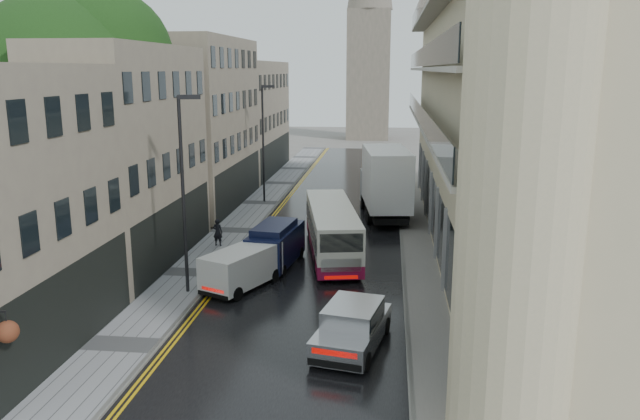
% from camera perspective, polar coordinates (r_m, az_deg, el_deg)
% --- Properties ---
extents(road, '(9.00, 85.00, 0.02)m').
position_cam_1_polar(road, '(38.27, 0.63, -2.25)').
color(road, black).
rests_on(road, ground).
extents(left_sidewalk, '(2.70, 85.00, 0.12)m').
position_cam_1_polar(left_sidewalk, '(39.26, -7.90, -1.91)').
color(left_sidewalk, gray).
rests_on(left_sidewalk, ground).
extents(right_sidewalk, '(1.80, 85.00, 0.12)m').
position_cam_1_polar(right_sidewalk, '(38.12, 8.74, -2.38)').
color(right_sidewalk, slate).
rests_on(right_sidewalk, ground).
extents(old_shop_row, '(4.50, 56.00, 12.00)m').
position_cam_1_polar(old_shop_row, '(41.60, -12.15, 7.07)').
color(old_shop_row, gray).
rests_on(old_shop_row, ground).
extents(modern_block, '(8.00, 40.00, 14.00)m').
position_cam_1_polar(modern_block, '(36.02, 17.09, 7.55)').
color(modern_block, '#B7AC88').
rests_on(modern_block, ground).
extents(tree_near, '(10.56, 10.56, 13.89)m').
position_cam_1_polar(tree_near, '(33.59, -22.62, 6.70)').
color(tree_near, black).
rests_on(tree_near, ground).
extents(tree_far, '(9.24, 9.24, 12.46)m').
position_cam_1_polar(tree_far, '(45.32, -14.30, 7.70)').
color(tree_far, black).
rests_on(tree_far, ground).
extents(cream_bus, '(3.99, 10.14, 2.70)m').
position_cam_1_polar(cream_bus, '(31.04, -0.35, -3.23)').
color(cream_bus, silver).
rests_on(cream_bus, road).
extents(white_lorry, '(3.85, 9.34, 4.76)m').
position_cam_1_polar(white_lorry, '(40.44, 4.52, 2.00)').
color(white_lorry, white).
rests_on(white_lorry, road).
extents(silver_hatchback, '(2.83, 4.79, 1.68)m').
position_cam_1_polar(silver_hatchback, '(21.80, -0.49, -11.80)').
color(silver_hatchback, '#9A9B9F').
rests_on(silver_hatchback, road).
extents(white_van, '(3.34, 4.53, 1.88)m').
position_cam_1_polar(white_van, '(28.53, -10.27, -5.76)').
color(white_van, silver).
rests_on(white_van, road).
extents(navy_van, '(2.41, 4.80, 2.34)m').
position_cam_1_polar(navy_van, '(30.88, -6.46, -3.74)').
color(navy_van, black).
rests_on(navy_van, road).
extents(pedestrian, '(0.62, 0.46, 1.56)m').
position_cam_1_polar(pedestrian, '(35.77, -9.33, -2.02)').
color(pedestrian, black).
rests_on(pedestrian, left_sidewalk).
extents(lamp_post_near, '(1.00, 0.47, 8.71)m').
position_cam_1_polar(lamp_post_near, '(27.87, -12.39, 1.18)').
color(lamp_post_near, black).
rests_on(lamp_post_near, left_sidewalk).
extents(lamp_post_far, '(0.99, 0.43, 8.62)m').
position_cam_1_polar(lamp_post_far, '(46.77, -5.22, 5.97)').
color(lamp_post_far, black).
rests_on(lamp_post_far, left_sidewalk).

